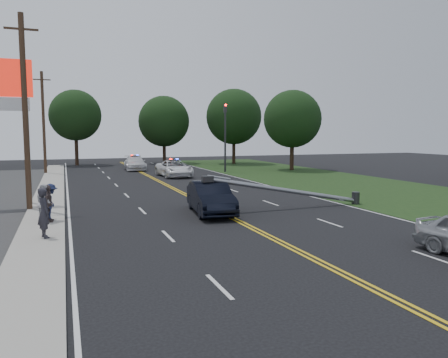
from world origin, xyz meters
name	(u,v)px	position (x,y,z in m)	size (l,w,h in m)	color
ground	(303,254)	(0.00, 0.00, 0.00)	(120.00, 120.00, 0.00)	black
sidewalk	(45,216)	(-8.40, 10.00, 0.06)	(1.80, 70.00, 0.12)	#A19D91
grass_verge	(405,195)	(13.50, 10.00, 0.01)	(12.00, 80.00, 0.01)	black
centerline_yellow	(210,207)	(0.00, 10.00, 0.01)	(0.36, 80.00, 0.00)	gold
pylon_sign	(1,96)	(-10.50, 14.00, 6.00)	(3.20, 0.35, 8.00)	gray
traffic_signal	(225,131)	(8.30, 30.00, 4.21)	(0.28, 0.41, 7.05)	#2D2D30
fallen_streetlight	(295,191)	(4.19, 8.00, 0.92)	(9.36, 0.44, 1.91)	#2D2D30
utility_pole_mid	(25,112)	(-9.20, 12.00, 5.08)	(1.60, 0.28, 10.00)	#382619
utility_pole_far	(44,122)	(-9.20, 34.00, 5.08)	(1.60, 0.28, 10.00)	#382619
tree_6	(75,115)	(-5.93, 45.47, 6.25)	(6.34, 6.34, 9.43)	black
tree_7	(164,121)	(5.19, 45.11, 5.59)	(6.73, 6.73, 8.97)	black
tree_8	(234,117)	(13.71, 41.34, 6.18)	(7.26, 7.26, 9.82)	black
tree_9	(292,119)	(16.05, 29.85, 5.56)	(6.25, 6.25, 8.70)	black
crashed_sedan	(211,198)	(-0.58, 8.07, 0.81)	(1.71, 4.89, 1.61)	black
emergency_a	(174,169)	(2.15, 27.08, 0.75)	(2.50, 5.42, 1.51)	white
emergency_b	(135,163)	(-0.16, 35.76, 0.76)	(2.13, 5.23, 1.52)	silver
bystander_a	(44,213)	(-8.20, 4.91, 1.07)	(0.69, 0.45, 1.89)	#292830
bystander_b	(44,203)	(-8.30, 8.05, 0.96)	(0.82, 0.64, 1.69)	#BCBBC1
bystander_c	(51,202)	(-8.06, 8.31, 0.95)	(1.07, 0.62, 1.66)	#1A2242
bystander_d	(48,203)	(-8.16, 7.99, 0.95)	(0.97, 0.40, 1.65)	#554644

